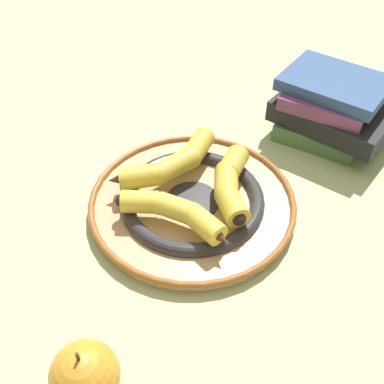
{
  "coord_description": "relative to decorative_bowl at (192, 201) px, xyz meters",
  "views": [
    {
      "loc": [
        -0.35,
        -0.4,
        0.54
      ],
      "look_at": [
        -0.03,
        0.0,
        0.04
      ],
      "focal_mm": 42.0,
      "sensor_mm": 36.0,
      "label": 1
    }
  ],
  "objects": [
    {
      "name": "decorative_bowl",
      "position": [
        0.0,
        0.0,
        0.0
      ],
      "size": [
        0.34,
        0.34,
        0.03
      ],
      "color": "tan",
      "rests_on": "ground_plane"
    },
    {
      "name": "apple",
      "position": [
        -0.28,
        -0.16,
        0.03
      ],
      "size": [
        0.08,
        0.08,
        0.09
      ],
      "color": "gold",
      "rests_on": "ground_plane"
    },
    {
      "name": "banana_a",
      "position": [
        0.0,
        0.06,
        0.04
      ],
      "size": [
        0.21,
        0.07,
        0.04
      ],
      "rotation": [
        0.0,
        0.0,
        0.01
      ],
      "color": "gold",
      "rests_on": "decorative_bowl"
    },
    {
      "name": "banana_c",
      "position": [
        -0.05,
        -0.03,
        0.03
      ],
      "size": [
        0.1,
        0.17,
        0.04
      ],
      "rotation": [
        0.0,
        0.0,
        -4.26
      ],
      "color": "yellow",
      "rests_on": "decorative_bowl"
    },
    {
      "name": "ground_plane",
      "position": [
        0.03,
        -0.0,
        -0.01
      ],
      "size": [
        2.8,
        2.8,
        0.0
      ],
      "primitive_type": "plane",
      "color": "#B2C693"
    },
    {
      "name": "book_stack",
      "position": [
        0.33,
        -0.01,
        0.05
      ],
      "size": [
        0.21,
        0.24,
        0.12
      ],
      "rotation": [
        0.0,
        0.0,
        1.91
      ],
      "color": "#4C754C",
      "rests_on": "ground_plane"
    },
    {
      "name": "banana_b",
      "position": [
        0.05,
        -0.03,
        0.04
      ],
      "size": [
        0.14,
        0.15,
        0.04
      ],
      "rotation": [
        0.0,
        0.0,
        -2.29
      ],
      "color": "gold",
      "rests_on": "decorative_bowl"
    }
  ]
}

